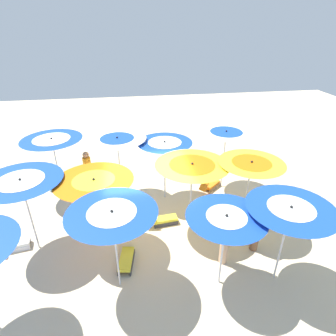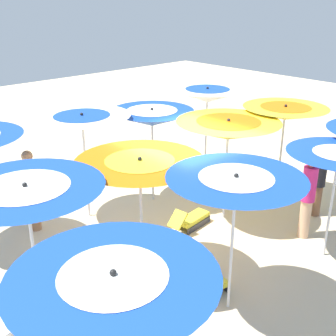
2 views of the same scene
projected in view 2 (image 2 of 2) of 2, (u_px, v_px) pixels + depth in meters
ground at (187, 240)px, 9.28m from camera, size 37.19×37.19×0.04m
beach_umbrella_1 at (26, 197)px, 6.09m from camera, size 2.24×2.24×2.46m
beach_umbrella_2 at (114, 290)px, 4.19m from camera, size 2.09×2.09×2.47m
beach_umbrella_3 at (82, 122)px, 9.41m from camera, size 2.12×2.12×2.50m
beach_umbrella_4 at (140, 169)px, 7.23m from camera, size 2.20×2.20×2.39m
beach_umbrella_5 at (236, 188)px, 6.47m from camera, size 2.12×2.12×2.43m
beach_umbrella_6 at (152, 118)px, 10.27m from camera, size 2.00×2.00×2.39m
beach_umbrella_7 at (228, 130)px, 9.39m from camera, size 2.28×2.28×2.40m
beach_umbrella_9 at (207, 95)px, 12.09m from camera, size 2.02×2.02×2.48m
beach_umbrella_10 at (285, 113)px, 10.29m from camera, size 2.02×2.02×2.46m
lounger_0 at (202, 271)px, 7.88m from camera, size 0.58×1.33×0.55m
lounger_1 at (198, 169)px, 12.38m from camera, size 1.10×1.00×0.64m
lounger_3 at (191, 219)px, 9.68m from camera, size 1.17×0.47×0.54m
beachgoer_0 at (308, 195)px, 9.02m from camera, size 0.30×0.30×1.85m
beachgoer_1 at (31, 189)px, 9.31m from camera, size 0.30×0.30×1.86m
beachgoer_2 at (319, 182)px, 9.99m from camera, size 0.30×0.30×1.63m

